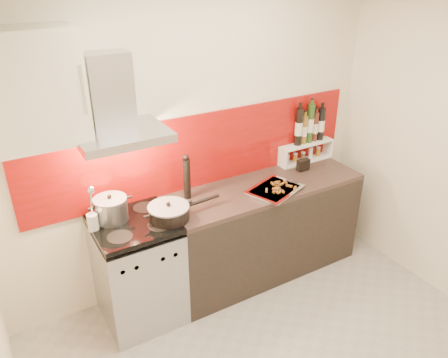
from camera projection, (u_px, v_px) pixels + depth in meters
back_wall at (197, 142)px, 3.62m from camera, size 3.40×0.02×2.60m
backsplash at (203, 150)px, 3.67m from camera, size 3.00×0.02×0.64m
range_stove at (139, 272)px, 3.46m from camera, size 0.60×0.60×0.91m
counter at (263, 229)px, 4.00m from camera, size 1.80×0.60×0.90m
range_hood at (115, 109)px, 2.98m from camera, size 0.62×0.50×0.61m
upper_cabinet at (23, 90)px, 2.63m from camera, size 0.70×0.35×0.72m
stock_pot at (111, 209)px, 3.23m from camera, size 0.25×0.25×0.21m
saute_pan at (170, 212)px, 3.26m from camera, size 0.60×0.31×0.14m
utensil_jar at (92, 217)px, 3.10m from camera, size 0.08×0.12×0.38m
pepper_mill at (187, 177)px, 3.51m from camera, size 0.06×0.06×0.39m
step_shelf at (308, 136)px, 4.16m from camera, size 0.58×0.16×0.57m
caddy_box at (303, 165)px, 4.03m from camera, size 0.12×0.05×0.11m
baking_tray at (275, 189)px, 3.69m from camera, size 0.54×0.48×0.03m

